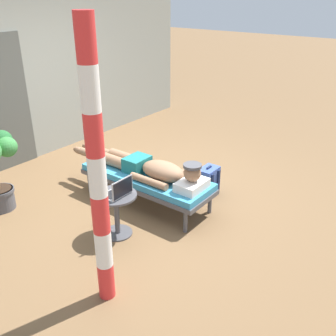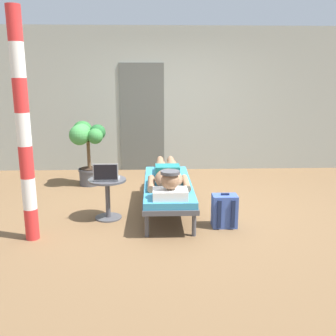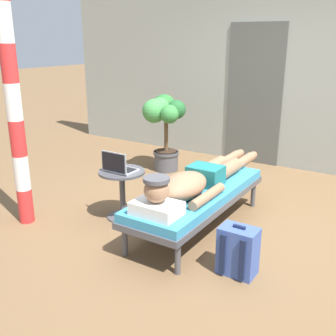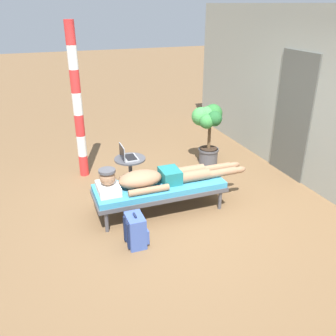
{
  "view_description": "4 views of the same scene",
  "coord_description": "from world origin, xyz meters",
  "px_view_note": "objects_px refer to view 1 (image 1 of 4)",
  "views": [
    {
      "loc": [
        -3.64,
        -3.15,
        2.62
      ],
      "look_at": [
        0.02,
        -0.38,
        0.47
      ],
      "focal_mm": 41.44,
      "sensor_mm": 36.0,
      "label": 1
    },
    {
      "loc": [
        -0.37,
        -5.11,
        1.79
      ],
      "look_at": [
        -0.2,
        -0.25,
        0.63
      ],
      "focal_mm": 41.03,
      "sensor_mm": 36.0,
      "label": 2
    },
    {
      "loc": [
        1.54,
        -3.43,
        1.82
      ],
      "look_at": [
        -0.44,
        -0.35,
        0.63
      ],
      "focal_mm": 42.94,
      "sensor_mm": 36.0,
      "label": 3
    },
    {
      "loc": [
        4.04,
        -1.64,
        2.69
      ],
      "look_at": [
        -0.15,
        -0.08,
        0.66
      ],
      "focal_mm": 38.75,
      "sensor_mm": 36.0,
      "label": 4
    }
  ],
  "objects_px": {
    "laptop": "(118,191)",
    "porch_post": "(97,176)",
    "person_reclining": "(149,167)",
    "lounge_chair": "(146,179)",
    "side_table": "(116,207)",
    "backpack": "(208,182)"
  },
  "relations": [
    {
      "from": "side_table",
      "to": "backpack",
      "type": "distance_m",
      "value": 1.49
    },
    {
      "from": "laptop",
      "to": "person_reclining",
      "type": "bearing_deg",
      "value": 15.52
    },
    {
      "from": "side_table",
      "to": "laptop",
      "type": "height_order",
      "value": "laptop"
    },
    {
      "from": "porch_post",
      "to": "side_table",
      "type": "bearing_deg",
      "value": 38.24
    },
    {
      "from": "backpack",
      "to": "porch_post",
      "type": "bearing_deg",
      "value": -172.67
    },
    {
      "from": "laptop",
      "to": "backpack",
      "type": "xyz_separation_m",
      "value": [
        1.45,
        -0.28,
        -0.39
      ]
    },
    {
      "from": "lounge_chair",
      "to": "porch_post",
      "type": "distance_m",
      "value": 1.98
    },
    {
      "from": "side_table",
      "to": "porch_post",
      "type": "distance_m",
      "value": 1.33
    },
    {
      "from": "person_reclining",
      "to": "porch_post",
      "type": "xyz_separation_m",
      "value": [
        -1.56,
        -0.78,
        0.72
      ]
    },
    {
      "from": "backpack",
      "to": "lounge_chair",
      "type": "bearing_deg",
      "value": 141.1
    },
    {
      "from": "side_table",
      "to": "porch_post",
      "type": "bearing_deg",
      "value": -141.76
    },
    {
      "from": "person_reclining",
      "to": "backpack",
      "type": "distance_m",
      "value": 0.89
    },
    {
      "from": "person_reclining",
      "to": "side_table",
      "type": "relative_size",
      "value": 4.15
    },
    {
      "from": "person_reclining",
      "to": "laptop",
      "type": "height_order",
      "value": "laptop"
    },
    {
      "from": "side_table",
      "to": "lounge_chair",
      "type": "bearing_deg",
      "value": 15.05
    },
    {
      "from": "side_table",
      "to": "backpack",
      "type": "relative_size",
      "value": 1.23
    },
    {
      "from": "person_reclining",
      "to": "side_table",
      "type": "height_order",
      "value": "person_reclining"
    },
    {
      "from": "side_table",
      "to": "porch_post",
      "type": "xyz_separation_m",
      "value": [
        -0.78,
        -0.62,
        0.89
      ]
    },
    {
      "from": "person_reclining",
      "to": "side_table",
      "type": "bearing_deg",
      "value": -168.03
    },
    {
      "from": "lounge_chair",
      "to": "porch_post",
      "type": "height_order",
      "value": "porch_post"
    },
    {
      "from": "lounge_chair",
      "to": "backpack",
      "type": "distance_m",
      "value": 0.87
    },
    {
      "from": "laptop",
      "to": "porch_post",
      "type": "height_order",
      "value": "porch_post"
    }
  ]
}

